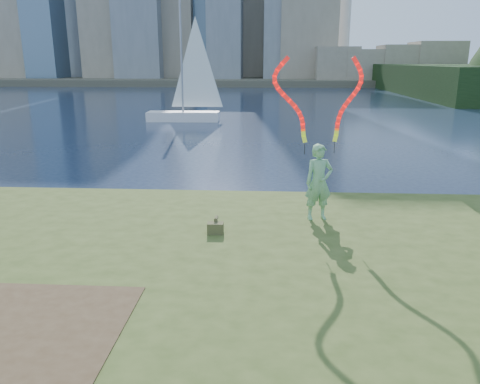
{
  "coord_description": "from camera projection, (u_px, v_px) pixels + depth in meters",
  "views": [
    {
      "loc": [
        1.49,
        -8.99,
        4.64
      ],
      "look_at": [
        0.9,
        1.0,
        1.81
      ],
      "focal_mm": 35.0,
      "sensor_mm": 36.0,
      "label": 1
    }
  ],
  "objects": [
    {
      "name": "woman_with_ribbons",
      "position": [
        319.0,
        164.0,
        11.39
      ],
      "size": [
        2.1,
        0.69,
        4.24
      ],
      "rotation": [
        0.0,
        0.0,
        0.24
      ],
      "color": "#167921",
      "rests_on": "grassy_knoll"
    },
    {
      "name": "sailboat",
      "position": [
        187.0,
        101.0,
        36.57
      ],
      "size": [
        5.96,
        1.93,
        9.02
      ],
      "rotation": [
        0.0,
        0.0,
        0.02
      ],
      "color": "white",
      "rests_on": "ground"
    },
    {
      "name": "canvas_bag",
      "position": [
        216.0,
        227.0,
        10.72
      ],
      "size": [
        0.37,
        0.42,
        0.35
      ],
      "rotation": [
        0.0,
        0.0,
        0.01
      ],
      "color": "#414424",
      "rests_on": "grassy_knoll"
    },
    {
      "name": "far_shore",
      "position": [
        262.0,
        80.0,
        101.09
      ],
      "size": [
        320.0,
        40.0,
        1.2
      ],
      "primitive_type": "cube",
      "color": "#514C3B",
      "rests_on": "ground"
    },
    {
      "name": "ground",
      "position": [
        195.0,
        285.0,
        9.98
      ],
      "size": [
        320.0,
        320.0,
        0.0
      ],
      "primitive_type": "plane",
      "color": "#19263F",
      "rests_on": "ground"
    },
    {
      "name": "grassy_knoll",
      "position": [
        174.0,
        331.0,
        7.69
      ],
      "size": [
        20.0,
        18.0,
        0.8
      ],
      "color": "#3A491A",
      "rests_on": "ground"
    },
    {
      "name": "dirt_patch",
      "position": [
        11.0,
        333.0,
        6.82
      ],
      "size": [
        3.2,
        3.0,
        0.02
      ],
      "primitive_type": "cube",
      "color": "#47331E",
      "rests_on": "grassy_knoll"
    }
  ]
}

